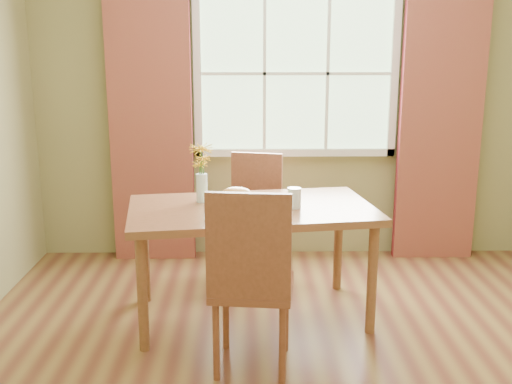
{
  "coord_description": "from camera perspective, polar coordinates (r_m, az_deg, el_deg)",
  "views": [
    {
      "loc": [
        -0.39,
        -2.95,
        1.71
      ],
      "look_at": [
        -0.34,
        0.61,
        0.84
      ],
      "focal_mm": 42.0,
      "sensor_mm": 36.0,
      "label": 1
    }
  ],
  "objects": [
    {
      "name": "placemat",
      "position": [
        3.61,
        -1.36,
        -1.85
      ],
      "size": [
        0.47,
        0.36,
        0.01
      ],
      "primitive_type": "cube",
      "rotation": [
        0.0,
        0.0,
        0.06
      ],
      "color": "beige",
      "rests_on": "dining_table"
    },
    {
      "name": "croissant_sandwich",
      "position": [
        3.61,
        -1.87,
        -0.58
      ],
      "size": [
        0.18,
        0.13,
        0.13
      ],
      "rotation": [
        0.0,
        0.0,
        -0.05
      ],
      "color": "#EBAB50",
      "rests_on": "plate"
    },
    {
      "name": "room",
      "position": [
        3.0,
        6.66,
        6.74
      ],
      "size": [
        4.24,
        3.84,
        2.74
      ],
      "color": "brown",
      "rests_on": "ground"
    },
    {
      "name": "dining_table",
      "position": [
        3.76,
        -0.43,
        -2.5
      ],
      "size": [
        1.62,
        1.06,
        0.74
      ],
      "rotation": [
        0.0,
        0.0,
        0.15
      ],
      "color": "brown",
      "rests_on": "room"
    },
    {
      "name": "chair_far",
      "position": [
        4.47,
        -0.25,
        -1.83
      ],
      "size": [
        0.47,
        0.47,
        0.94
      ],
      "rotation": [
        0.0,
        0.0,
        -0.24
      ],
      "color": "brown",
      "rests_on": "room"
    },
    {
      "name": "chair_near",
      "position": [
        3.12,
        -0.51,
        -7.91
      ],
      "size": [
        0.47,
        0.47,
        1.02
      ],
      "rotation": [
        0.0,
        0.0,
        -0.11
      ],
      "color": "brown",
      "rests_on": "room"
    },
    {
      "name": "water_glass",
      "position": [
        3.7,
        3.67,
        -0.62
      ],
      "size": [
        0.08,
        0.08,
        0.13
      ],
      "color": "silver",
      "rests_on": "dining_table"
    },
    {
      "name": "flower_vase",
      "position": [
        3.81,
        -5.22,
        2.36
      ],
      "size": [
        0.15,
        0.15,
        0.38
      ],
      "color": "silver",
      "rests_on": "dining_table"
    },
    {
      "name": "window",
      "position": [
        4.84,
        3.83,
        11.19
      ],
      "size": [
        1.62,
        0.06,
        1.32
      ],
      "color": "#A7CE9C",
      "rests_on": "room"
    },
    {
      "name": "plate",
      "position": [
        3.61,
        -1.87,
        -1.74
      ],
      "size": [
        0.32,
        0.32,
        0.01
      ],
      "primitive_type": "cube",
      "rotation": [
        0.0,
        0.0,
        0.16
      ],
      "color": "#6BC731",
      "rests_on": "placemat"
    },
    {
      "name": "curtain_left",
      "position": [
        4.83,
        -9.97,
        6.24
      ],
      "size": [
        0.65,
        0.08,
        2.2
      ],
      "primitive_type": "cube",
      "color": "maroon",
      "rests_on": "room"
    },
    {
      "name": "curtain_right",
      "position": [
        5.01,
        17.13,
        6.11
      ],
      "size": [
        0.65,
        0.08,
        2.2
      ],
      "primitive_type": "cube",
      "color": "maroon",
      "rests_on": "room"
    }
  ]
}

